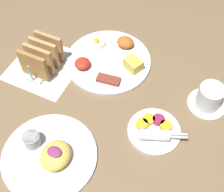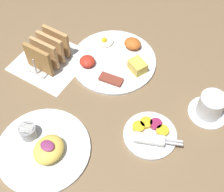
# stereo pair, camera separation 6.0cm
# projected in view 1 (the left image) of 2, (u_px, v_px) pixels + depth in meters

# --- Properties ---
(ground_plane) EXTENTS (3.00, 3.00, 0.00)m
(ground_plane) POSITION_uv_depth(u_px,v_px,m) (93.00, 108.00, 0.96)
(ground_plane) COLOR brown
(napkin_flat) EXTENTS (0.22, 0.22, 0.00)m
(napkin_flat) POSITION_uv_depth(u_px,v_px,m) (45.00, 67.00, 1.06)
(napkin_flat) COLOR white
(napkin_flat) RESTS_ON ground_plane
(plate_breakfast) EXTENTS (0.29, 0.29, 0.05)m
(plate_breakfast) POSITION_uv_depth(u_px,v_px,m) (110.00, 59.00, 1.06)
(plate_breakfast) COLOR white
(plate_breakfast) RESTS_ON ground_plane
(plate_condiments) EXTENTS (0.17, 0.16, 0.04)m
(plate_condiments) POSITION_uv_depth(u_px,v_px,m) (154.00, 131.00, 0.90)
(plate_condiments) COLOR white
(plate_condiments) RESTS_ON ground_plane
(plate_foreground) EXTENTS (0.27, 0.27, 0.06)m
(plate_foreground) POSITION_uv_depth(u_px,v_px,m) (49.00, 154.00, 0.86)
(plate_foreground) COLOR white
(plate_foreground) RESTS_ON ground_plane
(toast_rack) EXTENTS (0.10, 0.15, 0.10)m
(toast_rack) POSITION_uv_depth(u_px,v_px,m) (42.00, 57.00, 1.02)
(toast_rack) COLOR #B7B7BC
(toast_rack) RESTS_ON ground_plane
(coffee_cup) EXTENTS (0.12, 0.12, 0.08)m
(coffee_cup) POSITION_uv_depth(u_px,v_px,m) (209.00, 97.00, 0.94)
(coffee_cup) COLOR white
(coffee_cup) RESTS_ON ground_plane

